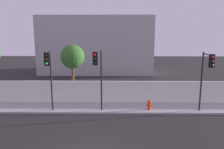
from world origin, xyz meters
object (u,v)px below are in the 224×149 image
(traffic_light_right, at_px, (98,68))
(roadside_tree_midleft, at_px, (72,57))
(fire_hydrant, at_px, (149,104))
(traffic_light_left, at_px, (49,69))
(traffic_light_center, at_px, (207,70))

(traffic_light_right, height_order, roadside_tree_midleft, roadside_tree_midleft)
(traffic_light_right, bearing_deg, fire_hydrant, 12.68)
(traffic_light_left, xyz_separation_m, fire_hydrant, (7.31, 0.85, -2.92))
(traffic_light_left, distance_m, traffic_light_center, 11.15)
(fire_hydrant, xyz_separation_m, roadside_tree_midleft, (-6.28, 3.00, 3.23))
(fire_hydrant, bearing_deg, traffic_light_left, -173.36)
(traffic_light_left, xyz_separation_m, roadside_tree_midleft, (1.03, 3.85, 0.30))
(traffic_light_right, distance_m, roadside_tree_midleft, 4.60)
(traffic_light_center, xyz_separation_m, traffic_light_right, (-7.64, 0.03, 0.10))
(fire_hydrant, bearing_deg, traffic_light_right, -167.32)
(traffic_light_left, height_order, roadside_tree_midleft, roadside_tree_midleft)
(traffic_light_center, distance_m, fire_hydrant, 4.87)
(traffic_light_left, distance_m, roadside_tree_midleft, 4.00)
(traffic_light_center, distance_m, roadside_tree_midleft, 10.85)
(traffic_light_left, height_order, fire_hydrant, traffic_light_left)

